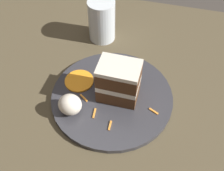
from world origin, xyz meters
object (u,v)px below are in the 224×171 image
at_px(cream_dollop, 70,105).
at_px(orange_garnish, 79,81).
at_px(cake_slice, 119,81).
at_px(drinking_glass, 102,23).
at_px(plate, 112,96).

relative_size(cream_dollop, orange_garnish, 0.73).
height_order(cake_slice, orange_garnish, cake_slice).
bearing_deg(drinking_glass, orange_garnish, 88.71).
relative_size(orange_garnish, drinking_glass, 0.61).
height_order(plate, orange_garnish, orange_garnish).
bearing_deg(cream_dollop, drinking_glass, -88.46).
bearing_deg(plate, cake_slice, -167.15).
distance_m(cream_dollop, orange_garnish, 0.10).
relative_size(cream_dollop, drinking_glass, 0.45).
distance_m(cake_slice, cream_dollop, 0.12).
height_order(orange_garnish, drinking_glass, drinking_glass).
bearing_deg(cake_slice, cream_dollop, -51.74).
xyz_separation_m(plate, orange_garnish, (0.09, -0.02, 0.01)).
height_order(plate, drinking_glass, drinking_glass).
distance_m(orange_garnish, drinking_glass, 0.20).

